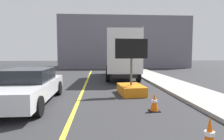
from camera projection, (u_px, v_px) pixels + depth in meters
name	position (u px, v px, depth m)	size (l,w,h in m)	color
lane_center_stripe	(66.00, 129.00, 5.06)	(0.14, 36.00, 0.01)	yellow
arrow_board_trailer	(131.00, 84.00, 9.45)	(1.60, 1.89, 2.70)	orange
box_truck	(121.00, 55.00, 15.59)	(2.74, 7.94, 3.60)	black
pickup_car	(27.00, 86.00, 7.63)	(2.11, 5.02, 1.38)	silver
highway_guide_sign	(136.00, 41.00, 20.98)	(2.79, 0.18, 5.00)	gray
far_building_block	(123.00, 43.00, 29.72)	(18.41, 7.34, 7.23)	slate
traffic_cone_near_sign	(209.00, 136.00, 3.71)	(0.36, 0.36, 0.78)	black
traffic_cone_mid_lane	(154.00, 103.00, 6.63)	(0.36, 0.36, 0.62)	black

